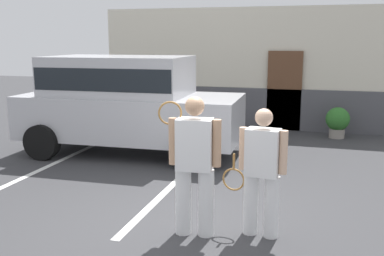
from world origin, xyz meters
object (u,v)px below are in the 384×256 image
object	(u,v)px
tennis_player_woman	(262,171)
potted_plant_by_porch	(338,121)
parked_suv	(126,100)
tennis_player_man	(194,164)

from	to	relation	value
tennis_player_woman	potted_plant_by_porch	size ratio (longest dim) A/B	2.09
parked_suv	tennis_player_man	distance (m)	4.33
parked_suv	tennis_player_man	xyz separation A→B (m)	(2.51, -3.52, -0.24)
parked_suv	potted_plant_by_porch	bearing A→B (deg)	30.59
parked_suv	tennis_player_man	size ratio (longest dim) A/B	2.69
parked_suv	potted_plant_by_porch	distance (m)	5.23
tennis_player_man	potted_plant_by_porch	xyz separation A→B (m)	(1.87, 6.30, -0.48)
tennis_player_man	tennis_player_woman	distance (m)	0.82
tennis_player_man	tennis_player_woman	size ratio (longest dim) A/B	1.09
parked_suv	tennis_player_woman	distance (m)	4.69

